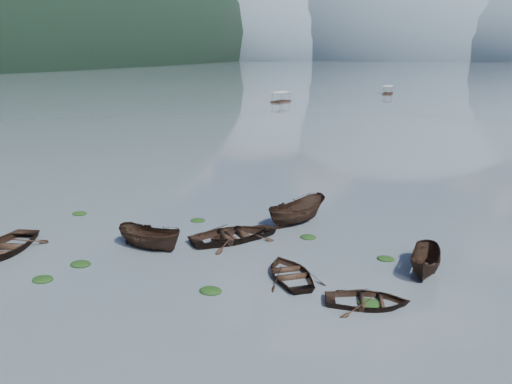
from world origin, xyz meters
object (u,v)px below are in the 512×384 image
(rowboat_3, at_px, (290,277))
(pontoon_left, at_px, (281,102))
(rowboat_0, at_px, (5,252))
(pontoon_centre, at_px, (388,94))

(rowboat_3, xyz_separation_m, pontoon_left, (-28.45, 88.87, 0.00))
(rowboat_0, bearing_deg, pontoon_left, 84.67)
(rowboat_3, bearing_deg, pontoon_left, -107.29)
(rowboat_0, height_order, pontoon_centre, pontoon_centre)
(rowboat_0, xyz_separation_m, rowboat_3, (16.42, 2.45, 0.00))
(rowboat_3, height_order, pontoon_centre, pontoon_centre)
(pontoon_left, height_order, pontoon_centre, pontoon_left)
(rowboat_0, height_order, pontoon_left, pontoon_left)
(rowboat_0, distance_m, pontoon_centre, 123.65)
(rowboat_3, height_order, pontoon_left, pontoon_left)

